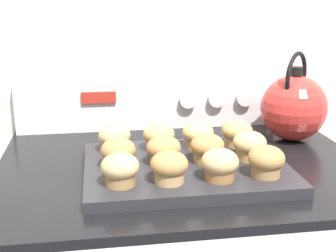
{
  "coord_description": "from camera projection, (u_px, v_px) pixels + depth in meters",
  "views": [
    {
      "loc": [
        -0.17,
        -0.61,
        1.27
      ],
      "look_at": [
        -0.03,
        0.31,
        0.99
      ],
      "focal_mm": 50.0,
      "sensor_mm": 36.0,
      "label": 1
    }
  ],
  "objects": [
    {
      "name": "wall_back",
      "position": [
        161.0,
        15.0,
        1.24
      ],
      "size": [
        8.0,
        0.05,
        2.4
      ],
      "color": "silver",
      "rests_on": "ground_plane"
    },
    {
      "name": "control_panel",
      "position": [
        165.0,
        97.0,
        1.25
      ],
      "size": [
        0.77,
        0.07,
        0.16
      ],
      "color": "white",
      "rests_on": "stove_range"
    },
    {
      "name": "muffin_pan",
      "position": [
        185.0,
        168.0,
        0.94
      ],
      "size": [
        0.4,
        0.31,
        0.02
      ],
      "color": "#28282D",
      "rests_on": "stove_range"
    },
    {
      "name": "muffin_r0_c0",
      "position": [
        120.0,
        169.0,
        0.83
      ],
      "size": [
        0.07,
        0.07,
        0.06
      ],
      "color": "#A37A4C",
      "rests_on": "muffin_pan"
    },
    {
      "name": "muffin_r0_c1",
      "position": [
        169.0,
        167.0,
        0.84
      ],
      "size": [
        0.07,
        0.07,
        0.06
      ],
      "color": "tan",
      "rests_on": "muffin_pan"
    },
    {
      "name": "muffin_r0_c2",
      "position": [
        220.0,
        164.0,
        0.85
      ],
      "size": [
        0.07,
        0.07,
        0.06
      ],
      "color": "olive",
      "rests_on": "muffin_pan"
    },
    {
      "name": "muffin_r0_c3",
      "position": [
        266.0,
        161.0,
        0.87
      ],
      "size": [
        0.07,
        0.07,
        0.06
      ],
      "color": "#A37A4C",
      "rests_on": "muffin_pan"
    },
    {
      "name": "muffin_r1_c0",
      "position": [
        118.0,
        153.0,
        0.91
      ],
      "size": [
        0.07,
        0.07,
        0.06
      ],
      "color": "olive",
      "rests_on": "muffin_pan"
    },
    {
      "name": "muffin_r1_c1",
      "position": [
        164.0,
        150.0,
        0.92
      ],
      "size": [
        0.07,
        0.07,
        0.06
      ],
      "color": "tan",
      "rests_on": "muffin_pan"
    },
    {
      "name": "muffin_r1_c2",
      "position": [
        207.0,
        148.0,
        0.94
      ],
      "size": [
        0.07,
        0.07,
        0.06
      ],
      "color": "tan",
      "rests_on": "muffin_pan"
    },
    {
      "name": "muffin_r1_c3",
      "position": [
        250.0,
        145.0,
        0.95
      ],
      "size": [
        0.07,
        0.07,
        0.06
      ],
      "color": "tan",
      "rests_on": "muffin_pan"
    },
    {
      "name": "muffin_r2_c0",
      "position": [
        115.0,
        138.0,
        1.0
      ],
      "size": [
        0.07,
        0.07,
        0.06
      ],
      "color": "tan",
      "rests_on": "muffin_pan"
    },
    {
      "name": "muffin_r2_c1",
      "position": [
        159.0,
        137.0,
        1.01
      ],
      "size": [
        0.07,
        0.07,
        0.06
      ],
      "color": "#A37A4C",
      "rests_on": "muffin_pan"
    },
    {
      "name": "muffin_r2_c2",
      "position": [
        198.0,
        135.0,
        1.02
      ],
      "size": [
        0.07,
        0.07,
        0.06
      ],
      "color": "tan",
      "rests_on": "muffin_pan"
    },
    {
      "name": "muffin_r2_c3",
      "position": [
        237.0,
        133.0,
        1.04
      ],
      "size": [
        0.07,
        0.07,
        0.06
      ],
      "color": "tan",
      "rests_on": "muffin_pan"
    },
    {
      "name": "tea_kettle",
      "position": [
        294.0,
        106.0,
        1.13
      ],
      "size": [
        0.17,
        0.17,
        0.22
      ],
      "color": "red",
      "rests_on": "stove_range"
    }
  ]
}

